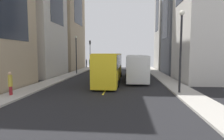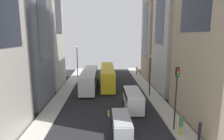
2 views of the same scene
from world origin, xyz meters
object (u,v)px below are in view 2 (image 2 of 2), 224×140
(car_silver_0, at_px, (122,123))
(traffic_light_near_corner, at_px, (176,88))
(city_bus_white, at_px, (89,78))
(delivery_van_white, at_px, (133,98))
(streetcar_yellow, at_px, (107,74))
(pedestrian_crossing_near, at_px, (137,70))
(pedestrian_walking_far, at_px, (181,123))
(pedestrian_crossing_mid, at_px, (200,130))

(car_silver_0, relative_size, traffic_light_near_corner, 0.73)
(city_bus_white, distance_m, delivery_van_white, 12.34)
(streetcar_yellow, relative_size, delivery_van_white, 2.56)
(pedestrian_crossing_near, height_order, pedestrian_walking_far, pedestrian_walking_far)
(streetcar_yellow, distance_m, traffic_light_near_corner, 19.95)
(car_silver_0, distance_m, pedestrian_walking_far, 5.80)
(city_bus_white, bearing_deg, pedestrian_crossing_mid, -58.70)
(city_bus_white, xyz_separation_m, pedestrian_crossing_near, (10.80, 11.62, -0.83))
(car_silver_0, bearing_deg, delivery_van_white, 70.84)
(pedestrian_walking_far, xyz_separation_m, pedestrian_crossing_mid, (1.15, -1.34, -0.08))
(delivery_van_white, relative_size, pedestrian_crossing_mid, 2.67)
(pedestrian_walking_far, relative_size, traffic_light_near_corner, 0.34)
(delivery_van_white, relative_size, traffic_light_near_corner, 0.84)
(pedestrian_crossing_mid, xyz_separation_m, traffic_light_near_corner, (-1.44, 2.33, 3.37))
(city_bus_white, bearing_deg, pedestrian_walking_far, -59.51)
(car_silver_0, bearing_deg, traffic_light_near_corner, -0.19)
(city_bus_white, xyz_separation_m, pedestrian_crossing_mid, (11.34, -18.66, -0.75))
(delivery_van_white, relative_size, pedestrian_crossing_near, 2.83)
(pedestrian_crossing_mid, bearing_deg, pedestrian_crossing_near, 92.45)
(city_bus_white, relative_size, car_silver_0, 2.62)
(car_silver_0, bearing_deg, city_bus_white, 105.39)
(car_silver_0, distance_m, traffic_light_near_corner, 6.52)
(delivery_van_white, bearing_deg, car_silver_0, -109.16)
(city_bus_white, height_order, delivery_van_white, city_bus_white)
(car_silver_0, relative_size, pedestrian_crossing_mid, 2.31)
(delivery_van_white, xyz_separation_m, car_silver_0, (-2.03, -5.85, -0.53))
(pedestrian_crossing_mid, bearing_deg, delivery_van_white, 121.89)
(pedestrian_crossing_near, bearing_deg, car_silver_0, -134.85)
(city_bus_white, height_order, pedestrian_crossing_near, city_bus_white)
(pedestrian_crossing_mid, bearing_deg, traffic_light_near_corner, 123.23)
(pedestrian_crossing_near, bearing_deg, pedestrian_walking_far, -123.32)
(city_bus_white, relative_size, pedestrian_crossing_near, 6.43)
(traffic_light_near_corner, bearing_deg, pedestrian_crossing_mid, -58.19)
(pedestrian_walking_far, height_order, traffic_light_near_corner, traffic_light_near_corner)
(car_silver_0, bearing_deg, pedestrian_crossing_near, 77.27)
(streetcar_yellow, xyz_separation_m, traffic_light_near_corner, (6.53, -18.68, 2.50))
(pedestrian_crossing_mid, bearing_deg, car_silver_0, 162.54)
(delivery_van_white, distance_m, pedestrian_crossing_mid, 9.51)
(streetcar_yellow, xyz_separation_m, delivery_van_white, (3.15, -12.81, -0.61))
(streetcar_yellow, bearing_deg, pedestrian_walking_far, -70.87)
(pedestrian_walking_far, relative_size, pedestrian_crossing_mid, 1.09)
(traffic_light_near_corner, bearing_deg, car_silver_0, 179.81)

